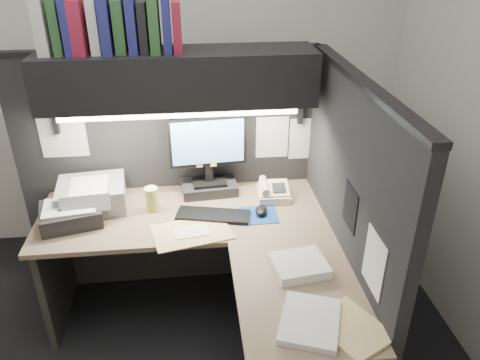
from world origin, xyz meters
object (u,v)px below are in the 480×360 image
at_px(coffee_cup, 152,200).
at_px(telephone, 274,192).
at_px(overhead_shelf, 178,78).
at_px(monitor, 209,164).
at_px(keyboard, 213,215).
at_px(printer, 92,195).
at_px(desk, 246,310).
at_px(notebook_stack, 71,214).

bearing_deg(coffee_cup, telephone, 4.86).
distance_m(overhead_shelf, monitor, 0.59).
bearing_deg(telephone, keyboard, -152.96).
height_order(keyboard, coffee_cup, coffee_cup).
distance_m(telephone, printer, 1.12).
xyz_separation_m(desk, monitor, (-0.14, 0.79, 0.49)).
bearing_deg(desk, coffee_cup, 129.32).
distance_m(keyboard, telephone, 0.44).
bearing_deg(telephone, desk, -108.50).
xyz_separation_m(monitor, coffee_cup, (-0.36, -0.18, -0.14)).
bearing_deg(monitor, desk, -84.30).
xyz_separation_m(telephone, coffee_cup, (-0.75, -0.06, 0.03)).
relative_size(monitor, printer, 1.32).
distance_m(telephone, notebook_stack, 1.22).
bearing_deg(coffee_cup, monitor, 26.35).
height_order(overhead_shelf, monitor, overhead_shelf).
bearing_deg(notebook_stack, keyboard, -2.40).
relative_size(overhead_shelf, monitor, 2.99).
relative_size(monitor, keyboard, 1.20).
bearing_deg(desk, notebook_stack, 151.23).
bearing_deg(telephone, monitor, 166.50).
bearing_deg(keyboard, telephone, 38.27).
distance_m(monitor, telephone, 0.45).
height_order(overhead_shelf, coffee_cup, overhead_shelf).
bearing_deg(keyboard, coffee_cup, 175.12).
distance_m(desk, coffee_cup, 0.87).
bearing_deg(printer, overhead_shelf, -0.25).
xyz_separation_m(telephone, notebook_stack, (-1.21, -0.15, 0.01)).
bearing_deg(coffee_cup, printer, 167.49).
xyz_separation_m(keyboard, telephone, (0.39, 0.18, 0.03)).
bearing_deg(overhead_shelf, monitor, 12.66).
xyz_separation_m(desk, telephone, (0.25, 0.68, 0.33)).
bearing_deg(telephone, coffee_cup, -172.99).
height_order(coffee_cup, printer, printer).
bearing_deg(coffee_cup, overhead_shelf, 35.23).
bearing_deg(printer, telephone, -7.26).
bearing_deg(notebook_stack, coffee_cup, 10.45).
height_order(desk, telephone, telephone).
distance_m(overhead_shelf, telephone, 0.92).
height_order(desk, notebook_stack, notebook_stack).
xyz_separation_m(overhead_shelf, printer, (-0.56, -0.06, -0.69)).
xyz_separation_m(desk, coffee_cup, (-0.50, 0.61, 0.36)).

